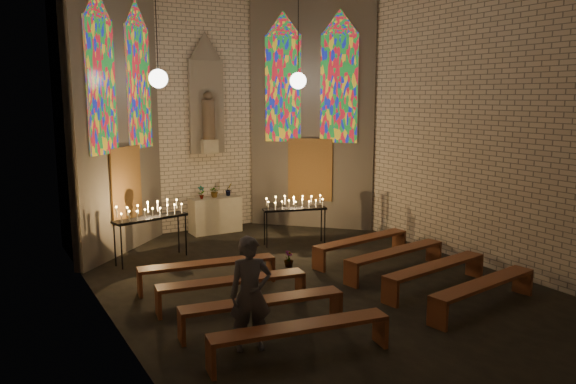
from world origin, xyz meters
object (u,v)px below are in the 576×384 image
object	(u,v)px
aisle_flower_pot	(289,259)
votive_stand_left	(150,214)
altar	(215,215)
visitor	(250,294)
votive_stand_right	(295,205)

from	to	relation	value
aisle_flower_pot	votive_stand_left	xyz separation A→B (m)	(-2.52, 2.02, 0.93)
altar	visitor	xyz separation A→B (m)	(-2.40, -7.18, 0.38)
aisle_flower_pot	votive_stand_right	bearing A→B (deg)	55.48
aisle_flower_pot	votive_stand_left	world-z (taller)	votive_stand_left
altar	aisle_flower_pot	size ratio (longest dim) A/B	3.81
altar	votive_stand_right	xyz separation A→B (m)	(1.26, -2.27, 0.53)
votive_stand_right	visitor	world-z (taller)	visitor
votive_stand_left	visitor	world-z (taller)	visitor
votive_stand_left	altar	bearing A→B (deg)	25.44
altar	votive_stand_right	distance (m)	2.65
aisle_flower_pot	visitor	size ratio (longest dim) A/B	0.21
votive_stand_right	aisle_flower_pot	bearing A→B (deg)	-108.24
visitor	votive_stand_right	bearing A→B (deg)	70.59
altar	aisle_flower_pot	xyz separation A→B (m)	(0.16, -3.87, -0.32)
aisle_flower_pot	votive_stand_right	xyz separation A→B (m)	(1.10, 1.60, 0.85)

